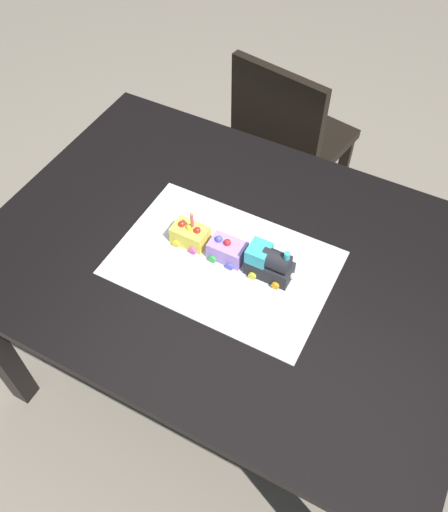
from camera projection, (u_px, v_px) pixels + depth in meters
The scene contains 8 objects.
ground_plane at pixel (228, 371), 2.10m from camera, with size 8.00×8.00×0.00m, color gray.
dining_table at pixel (230, 276), 1.60m from camera, with size 1.40×1.00×0.74m.
chair at pixel (288, 141), 2.23m from camera, with size 0.46×0.46×0.86m.
cake_board at pixel (224, 263), 1.49m from camera, with size 0.60×0.40×0.00m, color silver.
cake_locomotive at pixel (269, 263), 1.43m from camera, with size 0.14×0.08×0.12m.
cake_car_caboose_lavender at pixel (227, 250), 1.48m from camera, with size 0.10×0.08×0.07m.
cake_car_flatbed_lemon at pixel (190, 235), 1.52m from camera, with size 0.10×0.08×0.07m.
birthday_candle at pixel (192, 219), 1.46m from camera, with size 0.01×0.01×0.06m.
Camera 1 is at (-0.43, 0.84, 1.93)m, focal length 37.54 mm.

